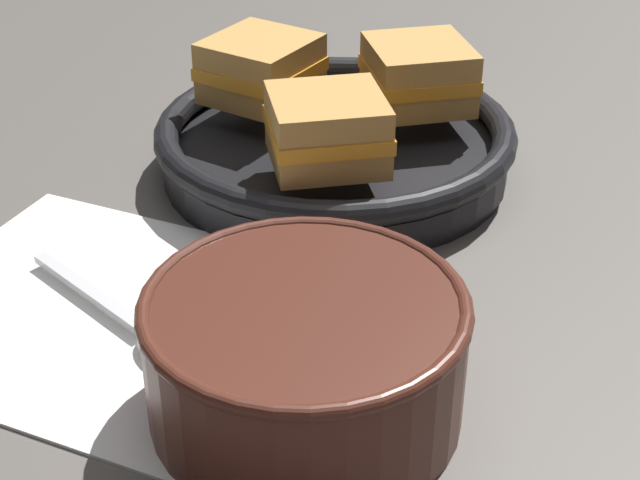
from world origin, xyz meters
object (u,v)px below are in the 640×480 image
at_px(skillet, 335,145).
at_px(sandwich_near_left, 418,74).
at_px(spoon, 147,333).
at_px(sandwich_near_right, 261,69).
at_px(soup_bowl, 305,349).
at_px(sandwich_far_left, 327,130).

bearing_deg(skillet, sandwich_near_left, 55.78).
xyz_separation_m(spoon, sandwich_near_right, (-0.08, 0.24, 0.06)).
relative_size(soup_bowl, sandwich_far_left, 1.55).
distance_m(soup_bowl, sandwich_near_right, 0.31).
bearing_deg(skillet, soup_bowl, -62.74).
relative_size(spoon, sandwich_far_left, 1.52).
bearing_deg(soup_bowl, spoon, 179.49).
xyz_separation_m(sandwich_near_left, sandwich_far_left, (-0.01, -0.12, 0.00)).
height_order(spoon, sandwich_near_right, sandwich_near_right).
xyz_separation_m(sandwich_near_right, sandwich_far_left, (0.10, -0.07, 0.00)).
bearing_deg(skillet, sandwich_near_right, 175.78).
xyz_separation_m(sandwich_near_left, sandwich_near_right, (-0.10, -0.05, 0.00)).
distance_m(skillet, sandwich_near_left, 0.08).
bearing_deg(sandwich_near_right, sandwich_far_left, -34.22).
bearing_deg(soup_bowl, sandwich_far_left, 117.77).
bearing_deg(sandwich_near_left, spoon, -94.02).
height_order(sandwich_near_right, sandwich_far_left, same).
height_order(skillet, sandwich_near_left, sandwich_near_left).
distance_m(skillet, sandwich_far_left, 0.08).
distance_m(soup_bowl, spoon, 0.11).
relative_size(sandwich_near_right, sandwich_far_left, 0.74).
height_order(soup_bowl, skillet, soup_bowl).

